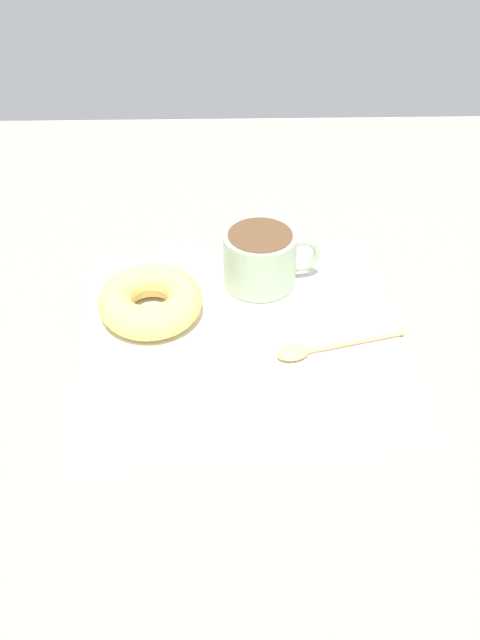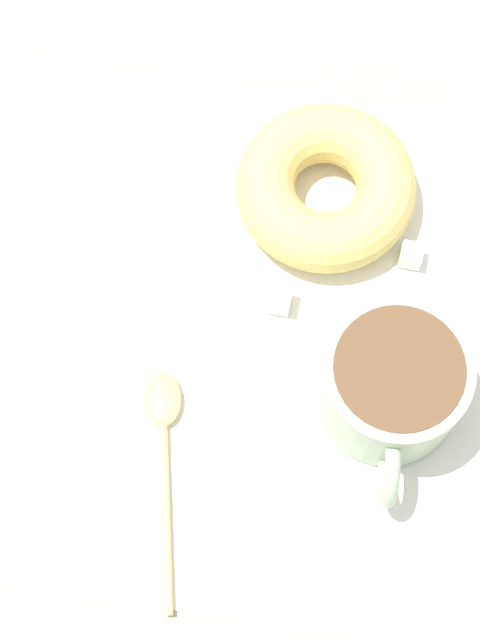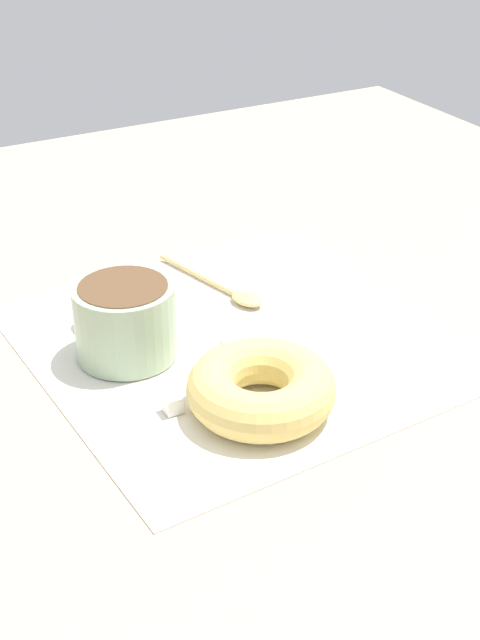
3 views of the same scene
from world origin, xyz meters
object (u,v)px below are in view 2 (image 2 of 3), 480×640
object	(u,v)px
spoon	(163,436)
coffee_cup	(391,391)
donut	(325,187)
sugar_cube_extra	(411,255)
sugar_cube	(278,299)

from	to	relation	value
spoon	coffee_cup	bearing A→B (deg)	19.78
donut	spoon	bearing A→B (deg)	-110.91
spoon	sugar_cube_extra	bearing A→B (deg)	48.44
spoon	sugar_cube_extra	xyz separation A→B (cm)	(13.29, 14.99, 0.32)
coffee_cup	spoon	world-z (taller)	coffee_cup
coffee_cup	sugar_cube_extra	xyz separation A→B (cm)	(0.09, 10.24, -2.82)
coffee_cup	sugar_cube_extra	bearing A→B (deg)	89.52
donut	sugar_cube	world-z (taller)	donut
donut	sugar_cube_extra	bearing A→B (deg)	-26.07
spoon	sugar_cube_extra	distance (cm)	20.03
sugar_cube	sugar_cube_extra	bearing A→B (deg)	31.17
donut	spoon	size ratio (longest dim) A/B	0.81
coffee_cup	sugar_cube_extra	size ratio (longest dim) A/B	8.06
coffee_cup	donut	xyz separation A→B (cm)	(-6.28, 13.36, -1.55)
donut	spoon	world-z (taller)	donut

